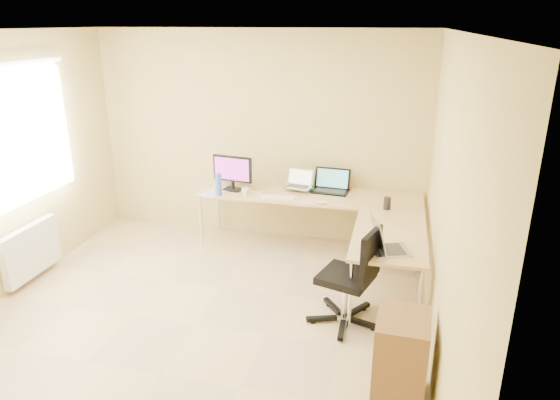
% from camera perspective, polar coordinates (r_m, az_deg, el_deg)
% --- Properties ---
extents(floor, '(4.50, 4.50, 0.00)m').
position_cam_1_polar(floor, '(4.89, -9.60, -13.76)').
color(floor, '#D0B27D').
rests_on(floor, ground).
extents(ceiling, '(4.50, 4.50, 0.00)m').
position_cam_1_polar(ceiling, '(4.10, -11.75, 18.27)').
color(ceiling, white).
rests_on(ceiling, ground).
extents(wall_back, '(4.50, 0.00, 4.50)m').
position_cam_1_polar(wall_back, '(6.36, -2.41, 7.18)').
color(wall_back, tan).
rests_on(wall_back, ground).
extents(wall_right, '(0.00, 4.50, 4.50)m').
position_cam_1_polar(wall_right, '(3.99, 18.27, -1.50)').
color(wall_right, tan).
rests_on(wall_right, ground).
extents(desk_main, '(2.65, 0.70, 0.73)m').
position_cam_1_polar(desk_main, '(6.11, 3.25, -2.56)').
color(desk_main, tan).
rests_on(desk_main, ground).
extents(desk_return, '(0.70, 1.30, 0.73)m').
position_cam_1_polar(desk_return, '(5.12, 12.05, -7.59)').
color(desk_return, tan).
rests_on(desk_return, ground).
extents(monitor, '(0.52, 0.23, 0.43)m').
position_cam_1_polar(monitor, '(6.08, -5.40, 3.07)').
color(monitor, black).
rests_on(monitor, desk_main).
extents(book_stack, '(0.27, 0.32, 0.04)m').
position_cam_1_polar(book_stack, '(6.18, 2.78, 1.53)').
color(book_stack, '#227B6F').
rests_on(book_stack, desk_main).
extents(laptop_center, '(0.36, 0.30, 0.21)m').
position_cam_1_polar(laptop_center, '(6.04, 2.06, 2.40)').
color(laptop_center, silver).
rests_on(laptop_center, desk_main).
extents(laptop_black, '(0.46, 0.35, 0.27)m').
position_cam_1_polar(laptop_black, '(6.04, 5.76, 2.15)').
color(laptop_black, black).
rests_on(laptop_black, desk_main).
extents(keyboard, '(0.40, 0.13, 0.02)m').
position_cam_1_polar(keyboard, '(5.83, -0.36, 0.31)').
color(keyboard, silver).
rests_on(keyboard, desk_main).
extents(mouse, '(0.12, 0.10, 0.04)m').
position_cam_1_polar(mouse, '(5.67, 4.84, -0.24)').
color(mouse, silver).
rests_on(mouse, desk_main).
extents(mug, '(0.11, 0.11, 0.09)m').
position_cam_1_polar(mug, '(5.93, -3.98, 0.93)').
color(mug, silver).
rests_on(mug, desk_main).
extents(cd_stack, '(0.14, 0.14, 0.03)m').
position_cam_1_polar(cd_stack, '(5.95, -2.33, 0.74)').
color(cd_stack, white).
rests_on(cd_stack, desk_main).
extents(water_bottle, '(0.09, 0.09, 0.27)m').
position_cam_1_polar(water_bottle, '(5.93, -7.01, 1.75)').
color(water_bottle, '#3F5CBC').
rests_on(water_bottle, desk_main).
extents(papers, '(0.32, 0.38, 0.01)m').
position_cam_1_polar(papers, '(6.06, -7.61, 0.83)').
color(papers, silver).
rests_on(papers, desk_main).
extents(white_box, '(0.23, 0.20, 0.07)m').
position_cam_1_polar(white_box, '(6.30, -6.74, 1.88)').
color(white_box, white).
rests_on(white_box, desk_main).
extents(desk_fan, '(0.26, 0.26, 0.26)m').
position_cam_1_polar(desk_fan, '(6.33, -4.27, 2.98)').
color(desk_fan, silver).
rests_on(desk_fan, desk_main).
extents(black_cup, '(0.09, 0.09, 0.13)m').
position_cam_1_polar(black_cup, '(5.60, 12.07, -0.36)').
color(black_cup, black).
rests_on(black_cup, desk_main).
extents(laptop_return, '(0.46, 0.41, 0.25)m').
position_cam_1_polar(laptop_return, '(4.57, 12.55, -4.25)').
color(laptop_return, '#B8B6D0').
rests_on(laptop_return, desk_return).
extents(office_chair, '(0.73, 0.73, 0.97)m').
position_cam_1_polar(office_chair, '(4.66, 7.50, -8.29)').
color(office_chair, black).
rests_on(office_chair, ground).
extents(cabinet, '(0.39, 0.48, 0.64)m').
position_cam_1_polar(cabinet, '(3.95, 13.52, -16.79)').
color(cabinet, '#956022').
rests_on(cabinet, ground).
extents(radiator, '(0.09, 0.80, 0.55)m').
position_cam_1_polar(radiator, '(6.03, -26.41, -5.17)').
color(radiator, white).
rests_on(radiator, ground).
extents(window, '(0.10, 1.80, 1.40)m').
position_cam_1_polar(window, '(5.69, -28.38, 5.93)').
color(window, white).
rests_on(window, wall_left).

